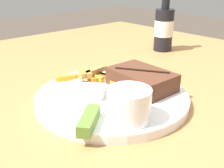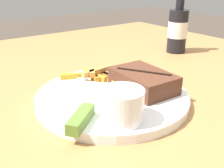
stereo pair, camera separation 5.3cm
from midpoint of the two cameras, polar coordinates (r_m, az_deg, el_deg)
name	(u,v)px [view 2 (the right image)]	position (r m, az deg, el deg)	size (l,w,h in m)	color
dining_table	(112,127)	(0.58, 2.66, -9.36)	(1.39, 1.40, 0.76)	#A87542
dinner_plate	(112,97)	(0.55, 2.80, -2.86)	(0.31, 0.31, 0.02)	white
steak_portion	(143,80)	(0.56, 9.51, 0.72)	(0.14, 0.10, 0.04)	#512D1E
fries_pile	(97,75)	(0.61, -0.85, 1.87)	(0.13, 0.12, 0.02)	orange
coleslaw_cup	(122,103)	(0.43, 5.81, -4.32)	(0.07, 0.07, 0.06)	white
dipping_sauce_cup	(91,91)	(0.52, -1.60, -1.54)	(0.05, 0.05, 0.02)	silver
pickle_spear	(81,119)	(0.43, -3.25, -7.65)	(0.07, 0.07, 0.02)	#567A2D
fork_utensil	(87,81)	(0.60, -2.95, 0.59)	(0.13, 0.03, 0.00)	#B7B7BC
beer_bottle	(178,28)	(0.91, 15.79, 11.56)	(0.06, 0.06, 0.22)	black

